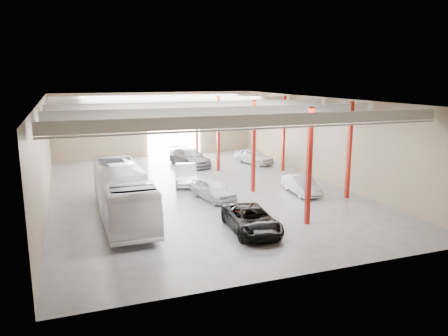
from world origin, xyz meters
TOP-DOWN VIEW (x-y plane):
  - depot_shell at (0.13, 0.48)m, footprint 22.12×32.12m
  - coach_bus at (-6.41, -4.91)m, footprint 2.77×11.64m
  - black_sedan at (0.11, -10.09)m, footprint 2.79×5.38m
  - car_row_a at (0.22, -3.00)m, footprint 2.63×4.69m
  - car_row_b at (-0.38, 2.20)m, footprint 2.85×5.11m
  - car_row_c at (1.92, 9.31)m, footprint 3.60×6.15m
  - car_right_near at (6.95, -3.86)m, footprint 1.81×4.35m
  - car_right_far at (8.30, 8.02)m, footprint 3.24×4.86m

SIDE VIEW (x-z plane):
  - car_right_near at x=6.95m, z-range 0.00..1.40m
  - black_sedan at x=0.11m, z-range 0.00..1.45m
  - car_row_a at x=0.22m, z-range 0.00..1.51m
  - car_right_far at x=8.30m, z-range 0.00..1.54m
  - car_row_b at x=-0.38m, z-range 0.00..1.60m
  - car_row_c at x=1.92m, z-range 0.00..1.67m
  - coach_bus at x=-6.41m, z-range 0.00..3.24m
  - depot_shell at x=0.13m, z-range 1.44..8.51m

